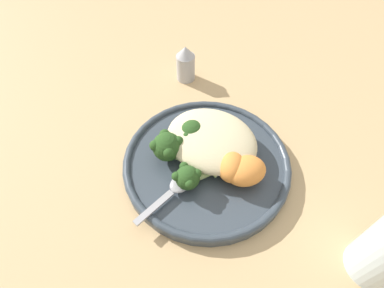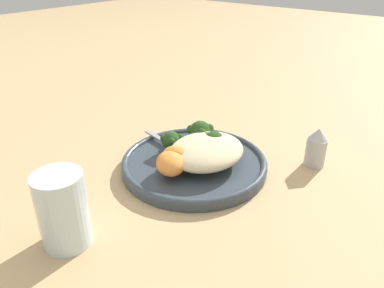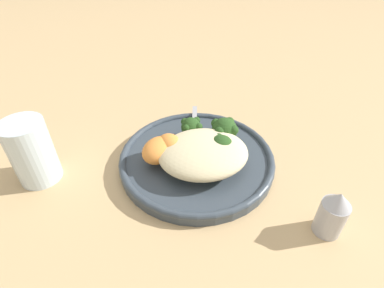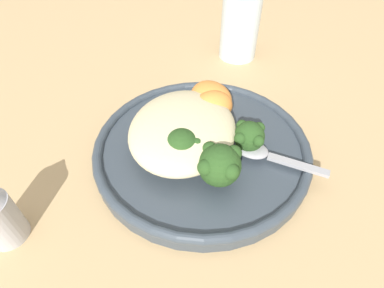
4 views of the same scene
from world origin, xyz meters
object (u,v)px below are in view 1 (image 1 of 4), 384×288
object	(u,v)px
broccoli_stalk_3	(191,176)
spoon	(176,187)
sweet_potato_chunk_0	(246,169)
salt_shaker	(186,63)
broccoli_stalk_2	(173,150)
broccoli_stalk_1	(197,140)
quinoa_mound	(211,140)
broccoli_stalk_0	(216,135)
sweet_potato_chunk_2	(244,173)
sweet_potato_chunk_1	(231,167)
plate	(208,161)

from	to	relation	value
broccoli_stalk_3	spoon	distance (m)	0.03
sweet_potato_chunk_0	salt_shaker	distance (m)	0.26
broccoli_stalk_2	broccoli_stalk_1	bearing A→B (deg)	-127.41
spoon	salt_shaker	size ratio (longest dim) A/B	1.46
quinoa_mound	broccoli_stalk_0	distance (m)	0.02
broccoli_stalk_0	sweet_potato_chunk_2	distance (m)	0.08
broccoli_stalk_0	broccoli_stalk_3	xyz separation A→B (m)	(0.01, -0.09, 0.00)
broccoli_stalk_1	sweet_potato_chunk_1	distance (m)	0.07
broccoli_stalk_0	sweet_potato_chunk_1	size ratio (longest dim) A/B	2.06
sweet_potato_chunk_1	quinoa_mound	bearing A→B (deg)	150.99
sweet_potato_chunk_1	spoon	bearing A→B (deg)	-129.58
salt_shaker	broccoli_stalk_2	bearing A→B (deg)	-61.41
spoon	salt_shaker	distance (m)	0.27
broccoli_stalk_0	sweet_potato_chunk_1	bearing A→B (deg)	-160.43
broccoli_stalk_0	salt_shaker	world-z (taller)	salt_shaker
broccoli_stalk_0	salt_shaker	size ratio (longest dim) A/B	1.41
quinoa_mound	sweet_potato_chunk_0	bearing A→B (deg)	-16.17
plate	broccoli_stalk_3	world-z (taller)	broccoli_stalk_3
plate	broccoli_stalk_0	xyz separation A→B (m)	(-0.01, 0.03, 0.02)
broccoli_stalk_1	sweet_potato_chunk_0	distance (m)	0.09
quinoa_mound	broccoli_stalk_3	size ratio (longest dim) A/B	1.73
plate	broccoli_stalk_0	size ratio (longest dim) A/B	2.53
plate	sweet_potato_chunk_0	bearing A→B (deg)	-1.86
broccoli_stalk_1	plate	bearing A→B (deg)	-167.79
broccoli_stalk_3	broccoli_stalk_1	bearing A→B (deg)	-125.52
broccoli_stalk_2	broccoli_stalk_3	size ratio (longest dim) A/B	1.40
sweet_potato_chunk_1	broccoli_stalk_2	bearing A→B (deg)	-166.89
plate	sweet_potato_chunk_0	distance (m)	0.07
sweet_potato_chunk_1	broccoli_stalk_3	bearing A→B (deg)	-133.16
sweet_potato_chunk_1	broccoli_stalk_1	bearing A→B (deg)	167.15
plate	spoon	world-z (taller)	spoon
quinoa_mound	broccoli_stalk_1	world-z (taller)	broccoli_stalk_1
quinoa_mound	spoon	world-z (taller)	quinoa_mound
plate	sweet_potato_chunk_0	xyz separation A→B (m)	(0.06, -0.00, 0.03)
sweet_potato_chunk_0	sweet_potato_chunk_1	size ratio (longest dim) A/B	1.21
broccoli_stalk_2	broccoli_stalk_3	distance (m)	0.05
broccoli_stalk_3	sweet_potato_chunk_2	bearing A→B (deg)	155.43
salt_shaker	plate	bearing A→B (deg)	-47.43
salt_shaker	broccoli_stalk_3	bearing A→B (deg)	-54.87
broccoli_stalk_2	sweet_potato_chunk_2	distance (m)	0.11
plate	sweet_potato_chunk_2	world-z (taller)	sweet_potato_chunk_2
broccoli_stalk_0	broccoli_stalk_3	bearing A→B (deg)	156.63
sweet_potato_chunk_0	salt_shaker	bearing A→B (deg)	142.31
broccoli_stalk_1	spoon	world-z (taller)	broccoli_stalk_1
broccoli_stalk_1	broccoli_stalk_3	bearing A→B (deg)	141.67
sweet_potato_chunk_0	sweet_potato_chunk_2	distance (m)	0.01
sweet_potato_chunk_0	salt_shaker	xyz separation A→B (m)	(-0.21, 0.16, -0.00)
plate	quinoa_mound	distance (m)	0.04
salt_shaker	broccoli_stalk_0	bearing A→B (deg)	-41.87
broccoli_stalk_0	broccoli_stalk_1	xyz separation A→B (m)	(-0.02, -0.03, 0.01)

